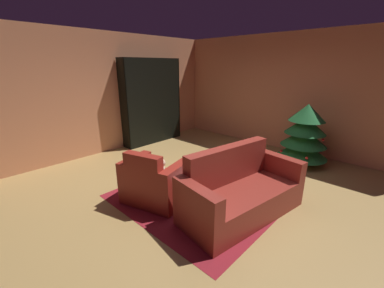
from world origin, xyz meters
TOP-DOWN VIEW (x-y plane):
  - ground_plane at (0.00, 0.00)m, footprint 7.32×7.32m
  - wall_back at (0.00, 3.08)m, footprint 6.11×0.06m
  - wall_left at (-3.02, 0.00)m, footprint 0.06×6.22m
  - area_rug at (0.16, -0.40)m, footprint 2.42×1.92m
  - bookshelf_unit at (-2.79, 1.27)m, footprint 0.34×1.74m
  - armchair_red at (-0.26, -0.83)m, footprint 1.06×0.90m
  - couch_red at (0.87, -0.18)m, footprint 1.09×1.94m
  - coffee_table at (0.04, -0.31)m, footprint 0.79×0.79m
  - book_stack_on_table at (0.07, -0.31)m, footprint 0.23×0.18m
  - bottle_on_table at (0.13, -0.11)m, footprint 0.06×0.06m
  - decorated_tree at (0.83, 2.33)m, footprint 1.01×1.01m

SIDE VIEW (x-z plane):
  - ground_plane at x=0.00m, z-range 0.00..0.00m
  - area_rug at x=0.16m, z-range 0.00..0.01m
  - armchair_red at x=-0.26m, z-range -0.12..0.75m
  - couch_red at x=0.87m, z-range -0.15..0.79m
  - coffee_table at x=0.04m, z-range 0.17..0.58m
  - book_stack_on_table at x=0.07m, z-range 0.41..0.48m
  - bottle_on_table at x=0.13m, z-range 0.38..0.64m
  - decorated_tree at x=0.83m, z-range 0.00..1.30m
  - bookshelf_unit at x=-2.79m, z-range -0.01..2.21m
  - wall_back at x=0.00m, z-range 0.00..2.79m
  - wall_left at x=-3.02m, z-range 0.00..2.79m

